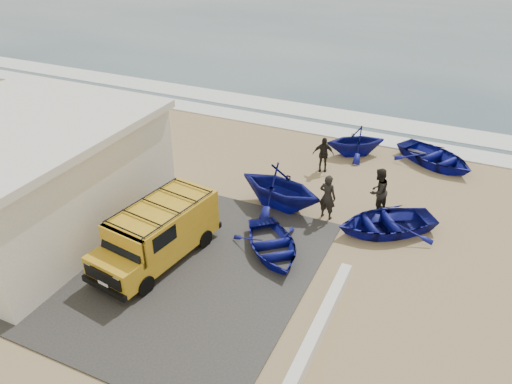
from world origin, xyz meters
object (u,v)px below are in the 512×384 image
(boat_far_left, at_px, (356,141))
(boat_far_right, at_px, (435,157))
(boat_near_right, at_px, (386,222))
(boat_near_left, at_px, (272,245))
(fisherman_front, at_px, (327,197))
(parapet, at_px, (318,329))
(boat_mid_left, at_px, (280,186))
(van, at_px, (158,232))
(fisherman_back, at_px, (323,154))
(fisherman_middle, at_px, (378,191))
(building, at_px, (19,175))

(boat_far_left, bearing_deg, boat_far_right, 65.49)
(boat_near_right, relative_size, boat_far_left, 1.32)
(boat_near_left, xyz_separation_m, boat_near_right, (3.46, 3.18, 0.05))
(boat_near_left, bearing_deg, boat_far_left, 47.28)
(boat_far_left, bearing_deg, fisherman_front, -28.15)
(parapet, xyz_separation_m, boat_near_right, (0.62, 6.36, 0.13))
(boat_far_left, bearing_deg, parapet, -22.36)
(boat_mid_left, bearing_deg, boat_far_right, -27.28)
(van, relative_size, boat_mid_left, 1.38)
(parapet, distance_m, boat_near_right, 6.39)
(fisherman_front, bearing_deg, boat_near_left, 80.65)
(boat_near_right, relative_size, fisherman_back, 2.29)
(boat_far_left, bearing_deg, boat_mid_left, -46.47)
(boat_far_right, bearing_deg, parapet, -156.07)
(boat_near_right, height_order, boat_far_left, boat_far_left)
(parapet, xyz_separation_m, boat_mid_left, (-3.84, 6.30, 0.72))
(parapet, height_order, fisherman_front, fisherman_front)
(boat_near_right, bearing_deg, fisherman_middle, 170.85)
(building, distance_m, boat_mid_left, 10.22)
(van, bearing_deg, parapet, -2.43)
(van, height_order, fisherman_front, van)
(parapet, distance_m, boat_far_left, 12.83)
(fisherman_front, bearing_deg, fisherman_middle, -134.99)
(building, height_order, boat_mid_left, building)
(fisherman_front, bearing_deg, boat_mid_left, 10.34)
(parapet, xyz_separation_m, boat_far_left, (-2.28, 12.61, 0.51))
(fisherman_front, height_order, fisherman_middle, fisherman_middle)
(building, xyz_separation_m, fisherman_middle, (12.46, 6.62, -1.16))
(boat_near_left, height_order, boat_far_right, boat_far_right)
(van, height_order, boat_far_right, van)
(boat_near_left, relative_size, boat_near_right, 0.88)
(fisherman_front, bearing_deg, building, 35.54)
(fisherman_front, bearing_deg, boat_near_right, -170.68)
(building, bearing_deg, boat_mid_left, 31.46)
(boat_near_right, relative_size, fisherman_front, 2.01)
(building, bearing_deg, fisherman_back, 45.06)
(boat_far_left, height_order, fisherman_front, fisherman_front)
(boat_far_right, bearing_deg, fisherman_front, -175.58)
(parapet, bearing_deg, van, 169.11)
(parapet, distance_m, fisherman_front, 6.63)
(building, relative_size, parapet, 1.57)
(fisherman_middle, bearing_deg, boat_mid_left, -45.97)
(boat_far_left, height_order, fisherman_middle, fisherman_middle)
(boat_far_left, distance_m, fisherman_back, 2.53)
(boat_near_left, xyz_separation_m, boat_far_left, (0.56, 9.44, 0.43))
(van, height_order, fisherman_middle, van)
(parapet, distance_m, boat_far_right, 13.26)
(boat_near_right, xyz_separation_m, boat_mid_left, (-4.45, -0.06, 0.59))
(fisherman_back, bearing_deg, boat_near_left, -106.54)
(boat_mid_left, relative_size, boat_far_left, 1.27)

